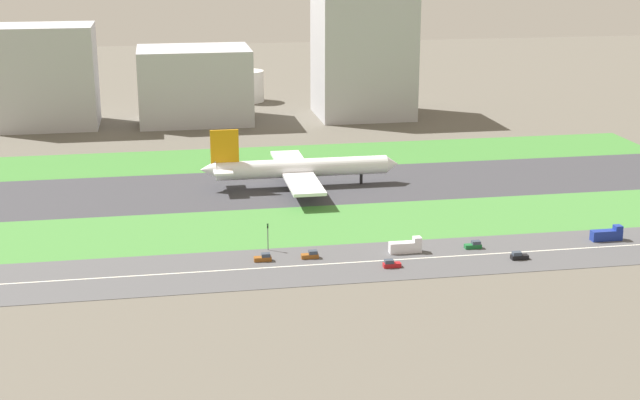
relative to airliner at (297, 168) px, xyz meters
The scene contains 19 objects.
ground_plane 6.26m from the airliner, ahead, with size 800.00×800.00×0.00m, color #5B564C.
runway 6.21m from the airliner, ahead, with size 280.00×46.00×0.10m, color #38383D.
grass_median_north 41.47m from the airliner, 89.16° to the left, with size 280.00×36.00×0.10m, color #3D7A33.
grass_median_south 41.47m from the airliner, 89.16° to the right, with size 280.00×36.00×0.10m, color #427F38.
highway 73.26m from the airliner, 89.53° to the right, with size 280.00×28.00×0.10m, color #4C4C4F.
highway_centerline 73.26m from the airliner, 89.53° to the right, with size 266.00×0.50×0.01m, color silver.
airliner is the anchor object (origin of this frame).
car_0 90.19m from the airliner, 60.04° to the right, with size 4.40×1.80×2.00m.
truck_2 100.64m from the airliner, 42.56° to the right, with size 8.40×2.50×4.00m.
truck_1 70.52m from the airliner, 75.07° to the right, with size 8.40×2.50×4.00m.
car_5 77.35m from the airliner, 61.79° to the right, with size 4.40×1.80×2.00m.
car_4 70.81m from the airliner, 105.64° to the right, with size 4.40×1.80×2.00m.
car_3 68.56m from the airliner, 95.85° to the right, with size 4.40×1.80×2.00m.
car_1 79.04m from the airliner, 81.55° to the right, with size 4.40×1.80×2.00m.
traffic_light 62.37m from the airliner, 105.74° to the right, with size 0.36×0.50×7.20m.
terminal_building 145.66m from the airliner, 128.10° to the left, with size 41.03×31.10×42.76m, color #B2B2B7.
hangar_building 117.70m from the airliner, 103.62° to the left, with size 47.98×36.53×32.04m, color #B2B2B7.
office_tower 125.04m from the airliner, 67.53° to the left, with size 41.32×37.45×53.28m, color #B2B2B7.
fuel_tank_west 159.01m from the airliner, 90.33° to the left, with size 17.13×17.13×14.98m, color silver.
Camera 1 is at (-43.53, -284.78, 80.11)m, focal length 51.46 mm.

